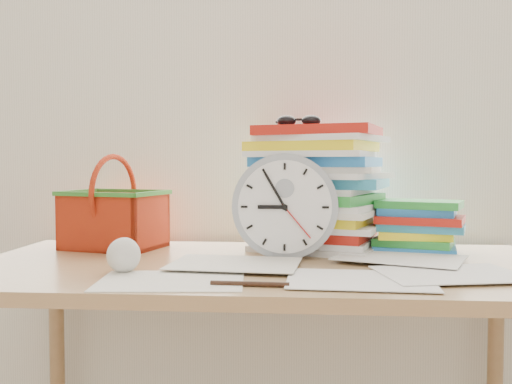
# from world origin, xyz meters

# --- Properties ---
(curtain) EXTENTS (2.40, 0.01, 2.50)m
(curtain) POSITION_xyz_m (0.00, 1.98, 1.30)
(curtain) COLOR white
(curtain) RESTS_ON room_shell
(desk) EXTENTS (1.40, 0.70, 0.75)m
(desk) POSITION_xyz_m (0.00, 1.60, 0.68)
(desk) COLOR #9C7649
(desk) RESTS_ON ground
(paper_stack) EXTENTS (0.43, 0.40, 0.34)m
(paper_stack) POSITION_xyz_m (0.13, 1.82, 0.92)
(paper_stack) COLOR white
(paper_stack) RESTS_ON desk
(clock) EXTENTS (0.26, 0.05, 0.26)m
(clock) POSITION_xyz_m (0.05, 1.67, 0.88)
(clock) COLOR #979FA8
(clock) RESTS_ON desk
(sunglasses) EXTENTS (0.14, 0.12, 0.03)m
(sunglasses) POSITION_xyz_m (0.08, 1.80, 1.10)
(sunglasses) COLOR black
(sunglasses) RESTS_ON paper_stack
(book_stack) EXTENTS (0.28, 0.24, 0.14)m
(book_stack) POSITION_xyz_m (0.41, 1.79, 0.82)
(book_stack) COLOR white
(book_stack) RESTS_ON desk
(basket) EXTENTS (0.30, 0.26, 0.26)m
(basket) POSITION_xyz_m (-0.43, 1.80, 0.88)
(basket) COLOR red
(basket) RESTS_ON desk
(crumpled_ball) EXTENTS (0.08, 0.08, 0.08)m
(crumpled_ball) POSITION_xyz_m (-0.30, 1.46, 0.79)
(crumpled_ball) COLOR white
(crumpled_ball) RESTS_ON desk
(pen) EXTENTS (0.15, 0.02, 0.01)m
(pen) POSITION_xyz_m (-0.01, 1.33, 0.76)
(pen) COLOR black
(pen) RESTS_ON desk
(scattered_papers) EXTENTS (1.26, 0.42, 0.02)m
(scattered_papers) POSITION_xyz_m (0.00, 1.60, 0.76)
(scattered_papers) COLOR white
(scattered_papers) RESTS_ON desk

